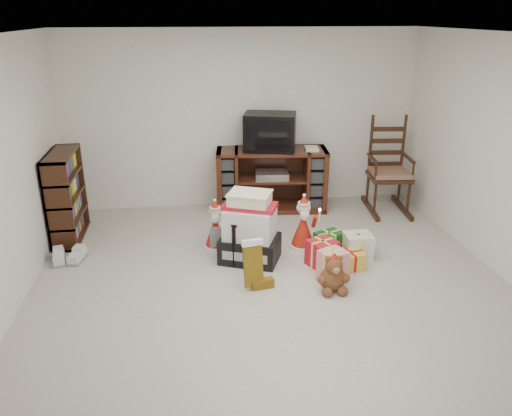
{
  "coord_description": "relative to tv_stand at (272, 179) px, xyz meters",
  "views": [
    {
      "loc": [
        -0.82,
        -4.52,
        2.68
      ],
      "look_at": [
        -0.08,
        0.6,
        0.65
      ],
      "focal_mm": 35.0,
      "sensor_mm": 36.0,
      "label": 1
    }
  ],
  "objects": [
    {
      "name": "red_suitcase",
      "position": [
        -0.58,
        -1.58,
        -0.18
      ],
      "size": [
        0.44,
        0.32,
        0.6
      ],
      "rotation": [
        0.0,
        0.0,
        0.33
      ],
      "color": "maroon",
      "rests_on": "floor"
    },
    {
      "name": "crt_television",
      "position": [
        -0.03,
        -0.01,
        0.7
      ],
      "size": [
        0.8,
        0.66,
        0.51
      ],
      "rotation": [
        0.0,
        0.0,
        -0.26
      ],
      "color": "black",
      "rests_on": "tv_stand"
    },
    {
      "name": "bookshelf",
      "position": [
        -2.7,
        -0.63,
        0.09
      ],
      "size": [
        0.3,
        0.91,
        1.11
      ],
      "color": "#331A0E",
      "rests_on": "floor"
    },
    {
      "name": "gift_cluster",
      "position": [
        0.44,
        -1.83,
        -0.31
      ],
      "size": [
        0.81,
        0.92,
        0.28
      ],
      "color": "#B61425",
      "rests_on": "floor"
    },
    {
      "name": "room",
      "position": [
        -0.38,
        -2.19,
        0.8
      ],
      "size": [
        5.01,
        5.01,
        2.51
      ],
      "color": "#BCB7AD",
      "rests_on": "ground"
    },
    {
      "name": "sneaker_pair",
      "position": [
        -2.6,
        -1.33,
        -0.39
      ],
      "size": [
        0.4,
        0.33,
        0.11
      ],
      "rotation": [
        0.0,
        0.0,
        0.04
      ],
      "color": "silver",
      "rests_on": "floor"
    },
    {
      "name": "rocking_chair",
      "position": [
        1.64,
        -0.23,
        0.03
      ],
      "size": [
        0.65,
        0.98,
        1.39
      ],
      "rotation": [
        0.0,
        0.0,
        -0.11
      ],
      "color": "#331A0E",
      "rests_on": "floor"
    },
    {
      "name": "teddy_bear",
      "position": [
        0.22,
        -2.38,
        -0.27
      ],
      "size": [
        0.27,
        0.23,
        0.39
      ],
      "color": "brown",
      "rests_on": "floor"
    },
    {
      "name": "santa_figurine",
      "position": [
        0.16,
        -1.34,
        -0.19
      ],
      "size": [
        0.33,
        0.31,
        0.68
      ],
      "color": "#AB1F12",
      "rests_on": "floor"
    },
    {
      "name": "mrs_claus_figurine",
      "position": [
        -0.89,
        -1.2,
        -0.21
      ],
      "size": [
        0.3,
        0.28,
        0.62
      ],
      "color": "#AB1F12",
      "rests_on": "floor"
    },
    {
      "name": "tv_stand",
      "position": [
        0.0,
        0.0,
        0.0
      ],
      "size": [
        1.6,
        0.72,
        0.89
      ],
      "rotation": [
        0.0,
        0.0,
        -0.11
      ],
      "color": "#4A2115",
      "rests_on": "floor"
    },
    {
      "name": "gift_pile",
      "position": [
        -0.52,
        -1.58,
        -0.09
      ],
      "size": [
        0.78,
        0.68,
        0.81
      ],
      "rotation": [
        0.0,
        0.0,
        -0.4
      ],
      "color": "black",
      "rests_on": "floor"
    },
    {
      "name": "stocking",
      "position": [
        -0.57,
        -2.21,
        -0.17
      ],
      "size": [
        0.27,
        0.15,
        0.55
      ],
      "primitive_type": null,
      "rotation": [
        0.0,
        0.0,
        0.18
      ],
      "color": "#0D7514",
      "rests_on": "floor"
    }
  ]
}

